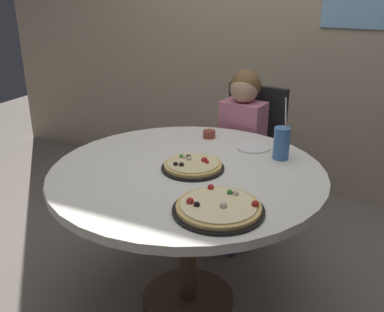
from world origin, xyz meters
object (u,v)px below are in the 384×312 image
(pizza_cheese, at_px, (219,208))
(soda_cup, at_px, (281,143))
(dining_table, at_px, (187,187))
(pizza_veggie, at_px, (193,166))
(plate_small, at_px, (253,147))
(sauce_bowl, at_px, (209,134))
(chair_wooden, at_px, (249,152))
(diner_child, at_px, (235,168))

(pizza_cheese, height_order, soda_cup, soda_cup)
(dining_table, distance_m, pizza_veggie, 0.11)
(dining_table, bearing_deg, plate_small, 65.34)
(pizza_cheese, distance_m, sauce_bowl, 0.85)
(pizza_cheese, bearing_deg, chair_wooden, 103.04)
(pizza_veggie, xyz_separation_m, plate_small, (0.17, 0.39, -0.01))
(pizza_veggie, distance_m, plate_small, 0.42)
(pizza_cheese, xyz_separation_m, plate_small, (-0.10, 0.71, -0.01))
(dining_table, relative_size, pizza_cheese, 3.60)
(chair_wooden, distance_m, sauce_bowl, 0.49)
(pizza_cheese, bearing_deg, sauce_bowl, 116.13)
(sauce_bowl, bearing_deg, dining_table, -79.00)
(diner_child, relative_size, sauce_bowl, 15.46)
(diner_child, bearing_deg, dining_table, -89.15)
(soda_cup, relative_size, sauce_bowl, 4.40)
(dining_table, xyz_separation_m, chair_wooden, (0.01, 0.87, -0.13))
(plate_small, bearing_deg, pizza_veggie, -113.11)
(diner_child, height_order, plate_small, diner_child)
(dining_table, relative_size, chair_wooden, 1.36)
(pizza_veggie, bearing_deg, diner_child, 92.57)
(pizza_cheese, height_order, sauce_bowl, pizza_cheese)
(sauce_bowl, relative_size, plate_small, 0.39)
(soda_cup, xyz_separation_m, sauce_bowl, (-0.44, 0.13, -0.06))
(diner_child, distance_m, plate_small, 0.44)
(pizza_cheese, xyz_separation_m, soda_cup, (0.07, 0.63, 0.06))
(chair_wooden, height_order, pizza_cheese, chair_wooden)
(dining_table, distance_m, chair_wooden, 0.88)
(chair_wooden, distance_m, diner_child, 0.19)
(dining_table, distance_m, plate_small, 0.45)
(dining_table, xyz_separation_m, sauce_bowl, (-0.09, 0.45, 0.11))
(chair_wooden, bearing_deg, diner_child, -97.12)
(chair_wooden, bearing_deg, plate_small, -69.75)
(dining_table, distance_m, sauce_bowl, 0.47)
(diner_child, distance_m, pizza_veggie, 0.73)
(diner_child, relative_size, pizza_cheese, 3.02)
(diner_child, xyz_separation_m, sauce_bowl, (-0.08, -0.24, 0.29))
(sauce_bowl, bearing_deg, diner_child, 71.85)
(pizza_cheese, distance_m, plate_small, 0.72)
(dining_table, relative_size, plate_small, 7.17)
(chair_wooden, distance_m, soda_cup, 0.71)
(sauce_bowl, bearing_deg, plate_small, -10.37)
(dining_table, height_order, pizza_veggie, pizza_veggie)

